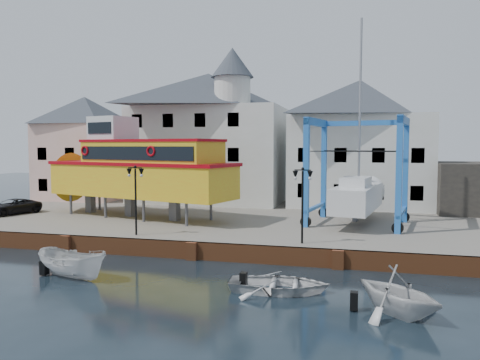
# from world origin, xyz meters

# --- Properties ---
(ground) EXTENTS (140.00, 140.00, 0.00)m
(ground) POSITION_xyz_m (0.00, 0.00, 0.00)
(ground) COLOR black
(ground) RESTS_ON ground
(hardstanding) EXTENTS (44.00, 22.00, 1.00)m
(hardstanding) POSITION_xyz_m (0.00, 11.00, 0.50)
(hardstanding) COLOR slate
(hardstanding) RESTS_ON ground
(quay_wall) EXTENTS (44.00, 0.47, 1.00)m
(quay_wall) POSITION_xyz_m (-0.00, 0.10, 0.50)
(quay_wall) COLOR brown
(quay_wall) RESTS_ON ground
(building_pink) EXTENTS (8.00, 7.00, 10.30)m
(building_pink) POSITION_xyz_m (-18.00, 18.00, 6.15)
(building_pink) COLOR #DEAB99
(building_pink) RESTS_ON hardstanding
(building_white_main) EXTENTS (14.00, 8.30, 14.00)m
(building_white_main) POSITION_xyz_m (-4.87, 18.39, 7.34)
(building_white_main) COLOR silver
(building_white_main) RESTS_ON hardstanding
(building_white_right) EXTENTS (12.00, 8.00, 11.20)m
(building_white_right) POSITION_xyz_m (9.00, 19.00, 6.60)
(building_white_right) COLOR silver
(building_white_right) RESTS_ON hardstanding
(lamp_post_left) EXTENTS (1.12, 0.32, 4.20)m
(lamp_post_left) POSITION_xyz_m (-4.00, 1.20, 4.17)
(lamp_post_left) COLOR black
(lamp_post_left) RESTS_ON hardstanding
(lamp_post_right) EXTENTS (1.12, 0.32, 4.20)m
(lamp_post_right) POSITION_xyz_m (6.00, 1.20, 4.17)
(lamp_post_right) COLOR black
(lamp_post_right) RESTS_ON hardstanding
(tour_boat) EXTENTS (17.89, 8.60, 7.58)m
(tour_boat) POSITION_xyz_m (-7.87, 7.95, 4.58)
(tour_boat) COLOR #59595E
(tour_boat) RESTS_ON hardstanding
(travel_lift) EXTENTS (7.27, 9.49, 13.94)m
(travel_lift) POSITION_xyz_m (9.03, 9.11, 3.32)
(travel_lift) COLOR #1F78BB
(travel_lift) RESTS_ON hardstanding
(van) EXTENTS (3.28, 4.70, 1.19)m
(van) POSITION_xyz_m (-17.40, 6.67, 1.60)
(van) COLOR black
(van) RESTS_ON hardstanding
(motorboat_a) EXTENTS (4.42, 2.54, 1.61)m
(motorboat_a) POSITION_xyz_m (-4.36, -4.79, 0.00)
(motorboat_a) COLOR silver
(motorboat_a) RESTS_ON ground
(motorboat_b) EXTENTS (4.63, 3.49, 0.91)m
(motorboat_b) POSITION_xyz_m (5.66, -4.49, 0.00)
(motorboat_b) COLOR silver
(motorboat_b) RESTS_ON ground
(motorboat_c) EXTENTS (4.92, 4.91, 1.97)m
(motorboat_c) POSITION_xyz_m (10.46, -6.13, 0.00)
(motorboat_c) COLOR silver
(motorboat_c) RESTS_ON ground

